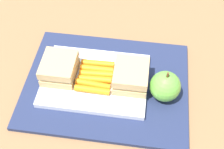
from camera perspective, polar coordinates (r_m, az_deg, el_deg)
ground_plane at (r=0.69m, az=-1.04°, el=-2.07°), size 2.40×2.40×0.00m
lunchbag_mat at (r=0.68m, az=-1.04°, el=-1.82°), size 0.36×0.28×0.01m
food_tray at (r=0.68m, az=-3.15°, el=-1.02°), size 0.23×0.17×0.01m
sandwich_half_left at (r=0.67m, az=-9.85°, el=1.18°), size 0.07×0.08×0.04m
sandwich_half_right at (r=0.65m, az=3.56°, el=-0.28°), size 0.07×0.08×0.04m
carrot_sticks_bundle at (r=0.67m, az=-3.19°, el=-0.35°), size 0.08×0.09×0.02m
apple at (r=0.64m, az=9.93°, el=-2.19°), size 0.06×0.06×0.08m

